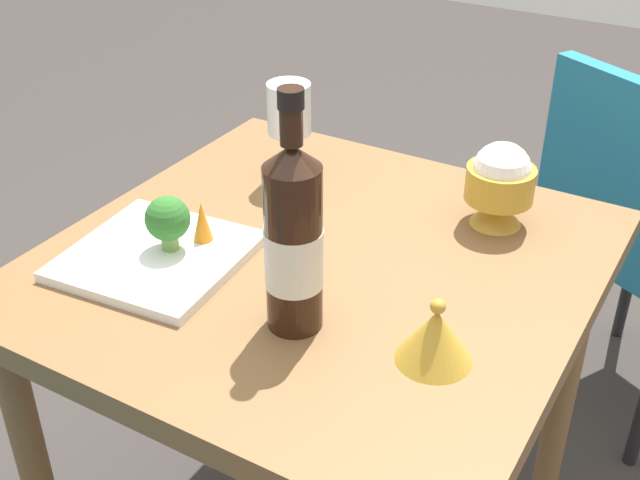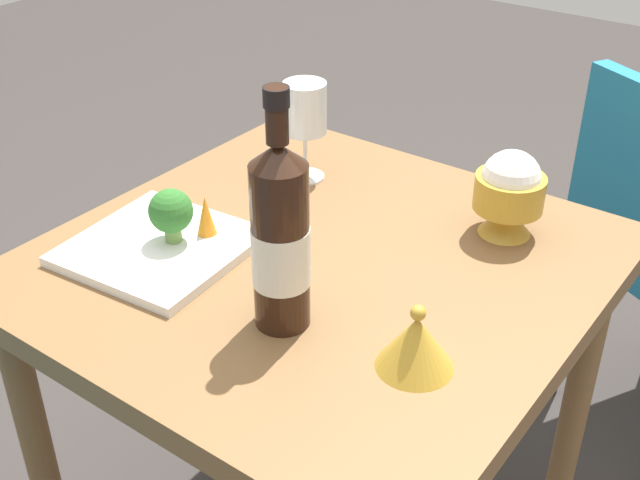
# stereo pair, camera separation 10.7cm
# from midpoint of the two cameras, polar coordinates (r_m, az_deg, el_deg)

# --- Properties ---
(dining_table) EXTENTS (0.79, 0.79, 0.72)m
(dining_table) POSITION_cam_midpoint_polar(r_m,az_deg,el_deg) (1.29, -2.37, -4.86)
(dining_table) COLOR brown
(dining_table) RESTS_ON ground_plane
(chair_near_window) EXTENTS (0.54, 0.54, 0.85)m
(chair_near_window) POSITION_cam_midpoint_polar(r_m,az_deg,el_deg) (1.83, 19.76, 1.33)
(chair_near_window) COLOR teal
(chair_near_window) RESTS_ON ground_plane
(wine_bottle) EXTENTS (0.08, 0.08, 0.33)m
(wine_bottle) POSITION_cam_midpoint_polar(r_m,az_deg,el_deg) (1.03, -4.83, -0.03)
(wine_bottle) COLOR black
(wine_bottle) RESTS_ON dining_table
(wine_glass) EXTENTS (0.08, 0.08, 0.18)m
(wine_glass) POSITION_cam_midpoint_polar(r_m,az_deg,el_deg) (1.42, -4.37, 8.92)
(wine_glass) COLOR white
(wine_glass) RESTS_ON dining_table
(rice_bowl) EXTENTS (0.11, 0.11, 0.14)m
(rice_bowl) POSITION_cam_midpoint_polar(r_m,az_deg,el_deg) (1.31, 10.24, 3.91)
(rice_bowl) COLOR gold
(rice_bowl) RESTS_ON dining_table
(rice_bowl_lid) EXTENTS (0.10, 0.10, 0.09)m
(rice_bowl_lid) POSITION_cam_midpoint_polar(r_m,az_deg,el_deg) (1.02, 5.11, -6.78)
(rice_bowl_lid) COLOR gold
(rice_bowl_lid) RESTS_ON dining_table
(serving_plate) EXTENTS (0.27, 0.27, 0.02)m
(serving_plate) POSITION_cam_midpoint_polar(r_m,az_deg,el_deg) (1.26, -13.77, -1.17)
(serving_plate) COLOR white
(serving_plate) RESTS_ON dining_table
(broccoli_floret) EXTENTS (0.07, 0.07, 0.09)m
(broccoli_floret) POSITION_cam_midpoint_polar(r_m,az_deg,el_deg) (1.24, -13.07, 1.33)
(broccoli_floret) COLOR #729E4C
(broccoli_floret) RESTS_ON serving_plate
(carrot_garnish_left) EXTENTS (0.03, 0.03, 0.06)m
(carrot_garnish_left) POSITION_cam_midpoint_polar(r_m,az_deg,el_deg) (1.26, -10.67, 1.24)
(carrot_garnish_left) COLOR orange
(carrot_garnish_left) RESTS_ON serving_plate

